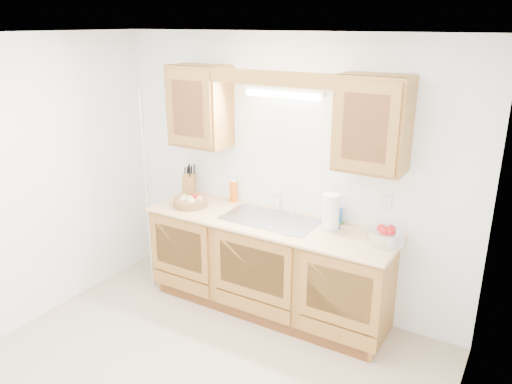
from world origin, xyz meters
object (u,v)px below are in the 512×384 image
Objects in this scene: paper_towel at (331,212)px; apple_bowl at (385,236)px; fruit_basket at (190,201)px; knife_block at (189,184)px.

apple_bowl is (0.49, -0.05, -0.09)m from paper_towel.
fruit_basket is at bearing -176.63° from apple_bowl.
paper_towel reaches higher than knife_block.
paper_towel is 0.50m from apple_bowl.
knife_block is 2.06m from apple_bowl.
apple_bowl is at bearing 3.37° from fruit_basket.
paper_towel is 1.19× the size of apple_bowl.
apple_bowl reaches higher than fruit_basket.
apple_bowl is (2.05, -0.12, -0.05)m from knife_block.
paper_towel is at bearing -26.65° from knife_block.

